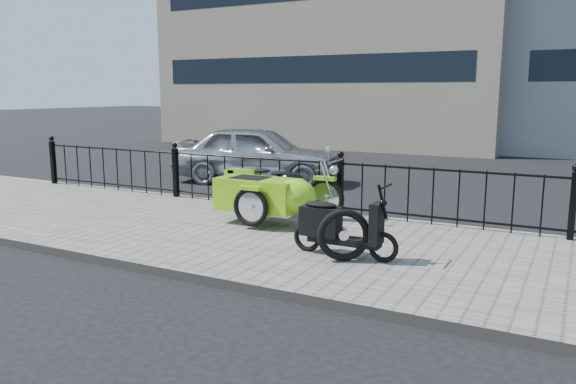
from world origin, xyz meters
The scene contains 9 objects.
ground centered at (0.00, 0.00, 0.00)m, with size 120.00×120.00×0.00m, color black.
sidewalk centered at (0.00, -0.50, 0.06)m, with size 30.00×3.80×0.12m, color #686058.
curb centered at (0.00, 1.44, 0.06)m, with size 30.00×0.10×0.12m, color gray.
iron_fence centered at (0.00, 1.30, 0.59)m, with size 14.11×0.11×1.08m.
building_tan centered at (-6.00, 15.99, 6.00)m, with size 14.00×8.01×12.00m.
motorcycle_sidecar centered at (-0.70, 0.23, 0.59)m, with size 2.28×1.48×0.98m.
scooter centered at (0.90, -0.95, 0.49)m, with size 1.41×0.41×0.96m.
spare_tire centered at (1.07, -1.14, 0.45)m, with size 0.66×0.66×0.09m, color black.
sedan_car centered at (-3.39, 4.25, 0.69)m, with size 1.63×4.05×1.38m, color #B4B6BB.
Camera 1 is at (3.58, -7.32, 2.17)m, focal length 35.00 mm.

